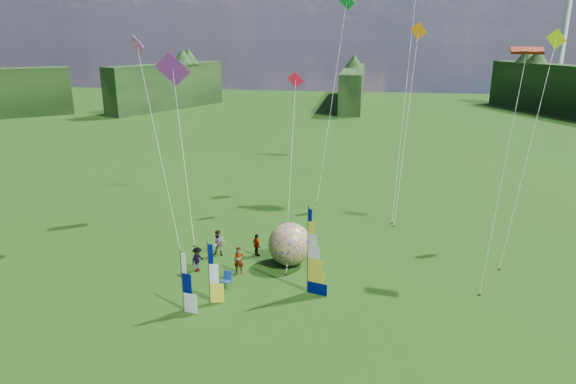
# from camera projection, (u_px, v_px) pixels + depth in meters

# --- Properties ---
(ground) EXTENTS (220.00, 220.00, 0.00)m
(ground) POSITION_uv_depth(u_px,v_px,m) (295.00, 319.00, 26.09)
(ground) COLOR #254911
(ground) RESTS_ON ground
(treeline_ring) EXTENTS (210.00, 210.00, 8.00)m
(treeline_ring) POSITION_uv_depth(u_px,v_px,m) (296.00, 246.00, 24.92)
(treeline_ring) COLOR #2D521F
(treeline_ring) RESTS_ON ground
(turbine_right) EXTENTS (8.00, 1.20, 30.00)m
(turbine_right) POSITION_uv_depth(u_px,v_px,m) (565.00, 29.00, 111.53)
(turbine_right) COLOR silver
(turbine_right) RESTS_ON ground
(feather_banner_main) EXTENTS (1.31, 0.48, 4.96)m
(feather_banner_main) POSITION_uv_depth(u_px,v_px,m) (308.00, 252.00, 28.06)
(feather_banner_main) COLOR #000958
(feather_banner_main) RESTS_ON ground
(side_banner_left) EXTENTS (0.96, 0.25, 3.42)m
(side_banner_left) POSITION_uv_depth(u_px,v_px,m) (209.00, 274.00, 27.16)
(side_banner_left) COLOR yellow
(side_banner_left) RESTS_ON ground
(side_banner_far) EXTENTS (0.99, 0.28, 3.34)m
(side_banner_far) POSITION_uv_depth(u_px,v_px,m) (182.00, 283.00, 26.28)
(side_banner_far) COLOR white
(side_banner_far) RESTS_ON ground
(bol_inflatable) EXTENTS (3.13, 3.13, 2.71)m
(bol_inflatable) POSITION_uv_depth(u_px,v_px,m) (290.00, 244.00, 31.94)
(bol_inflatable) COLOR navy
(bol_inflatable) RESTS_ON ground
(spectator_a) EXTENTS (0.65, 0.46, 1.70)m
(spectator_a) POSITION_uv_depth(u_px,v_px,m) (239.00, 261.00, 30.80)
(spectator_a) COLOR #66594C
(spectator_a) RESTS_ON ground
(spectator_b) EXTENTS (0.86, 0.43, 1.77)m
(spectator_b) POSITION_uv_depth(u_px,v_px,m) (219.00, 243.00, 33.29)
(spectator_b) COLOR #66594C
(spectator_b) RESTS_ON ground
(spectator_c) EXTENTS (0.71, 1.08, 1.57)m
(spectator_c) POSITION_uv_depth(u_px,v_px,m) (198.00, 259.00, 31.14)
(spectator_c) COLOR #66594C
(spectator_c) RESTS_ON ground
(spectator_d) EXTENTS (0.86, 0.89, 1.50)m
(spectator_d) POSITION_uv_depth(u_px,v_px,m) (257.00, 245.00, 33.33)
(spectator_d) COLOR #66594C
(spectator_d) RESTS_ON ground
(camp_chair) EXTENTS (0.63, 0.63, 0.95)m
(camp_chair) POSITION_uv_depth(u_px,v_px,m) (226.00, 280.00, 29.19)
(camp_chair) COLOR navy
(camp_chair) RESTS_ON ground
(kite_whale) EXTENTS (10.23, 16.13, 21.25)m
(kite_whale) POSITION_uv_depth(u_px,v_px,m) (407.00, 76.00, 41.63)
(kite_whale) COLOR black
(kite_whale) RESTS_ON ground
(kite_rainbow_delta) EXTENTS (11.36, 14.00, 13.52)m
(kite_rainbow_delta) POSITION_uv_depth(u_px,v_px,m) (182.00, 137.00, 36.96)
(kite_rainbow_delta) COLOR red
(kite_rainbow_delta) RESTS_ON ground
(kite_parafoil) EXTENTS (8.82, 11.06, 14.74)m
(kite_parafoil) POSITION_uv_depth(u_px,v_px,m) (506.00, 154.00, 28.95)
(kite_parafoil) COLOR #B92100
(kite_parafoil) RESTS_ON ground
(small_kite_red) EXTENTS (4.51, 9.26, 11.49)m
(small_kite_red) POSITION_uv_depth(u_px,v_px,m) (292.00, 145.00, 39.45)
(small_kite_red) COLOR red
(small_kite_red) RESTS_ON ground
(small_kite_orange) EXTENTS (6.49, 11.75, 15.33)m
(small_kite_orange) POSITION_uv_depth(u_px,v_px,m) (407.00, 117.00, 40.42)
(small_kite_orange) COLOR orange
(small_kite_orange) RESTS_ON ground
(small_kite_yellow) EXTENTS (7.86, 11.28, 14.71)m
(small_kite_yellow) POSITION_uv_depth(u_px,v_px,m) (530.00, 140.00, 32.94)
(small_kite_yellow) COLOR #D6F100
(small_kite_yellow) RESTS_ON ground
(small_kite_pink) EXTENTS (8.18, 8.38, 14.29)m
(small_kite_pink) POSITION_uv_depth(u_px,v_px,m) (158.00, 140.00, 33.99)
(small_kite_pink) COLOR #FF65CE
(small_kite_pink) RESTS_ON ground
(small_kite_green) EXTENTS (5.87, 12.02, 18.09)m
(small_kite_green) POSITION_uv_depth(u_px,v_px,m) (333.00, 91.00, 45.30)
(small_kite_green) COLOR #0CA236
(small_kite_green) RESTS_ON ground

